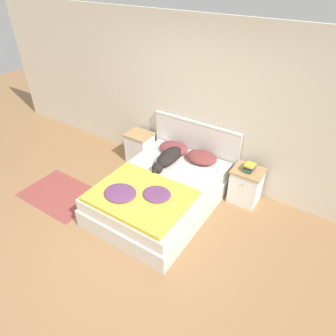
# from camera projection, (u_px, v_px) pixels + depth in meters

# --- Properties ---
(ground_plane) EXTENTS (16.00, 16.00, 0.00)m
(ground_plane) POSITION_uv_depth(u_px,v_px,m) (118.00, 249.00, 3.93)
(ground_plane) COLOR #997047
(wall_back) EXTENTS (9.00, 0.06, 2.55)m
(wall_back) POSITION_uv_depth(u_px,v_px,m) (201.00, 104.00, 4.65)
(wall_back) COLOR beige
(wall_back) RESTS_ON ground_plane
(bed) EXTENTS (1.48, 2.03, 0.48)m
(bed) POSITION_uv_depth(u_px,v_px,m) (161.00, 193.00, 4.50)
(bed) COLOR silver
(bed) RESTS_ON ground_plane
(headboard) EXTENTS (1.56, 0.06, 1.01)m
(headboard) POSITION_uv_depth(u_px,v_px,m) (195.00, 147.00, 5.04)
(headboard) COLOR silver
(headboard) RESTS_ON ground_plane
(nightstand_left) EXTENTS (0.45, 0.40, 0.57)m
(nightstand_left) POSITION_uv_depth(u_px,v_px,m) (140.00, 147.00, 5.49)
(nightstand_left) COLOR white
(nightstand_left) RESTS_ON ground_plane
(nightstand_right) EXTENTS (0.45, 0.40, 0.57)m
(nightstand_right) POSITION_uv_depth(u_px,v_px,m) (246.00, 185.00, 4.57)
(nightstand_right) COLOR white
(nightstand_right) RESTS_ON ground_plane
(pillow_left) EXTENTS (0.50, 0.38, 0.14)m
(pillow_left) POSITION_uv_depth(u_px,v_px,m) (174.00, 148.00, 4.96)
(pillow_left) COLOR brown
(pillow_left) RESTS_ON bed
(pillow_right) EXTENTS (0.50, 0.38, 0.14)m
(pillow_right) POSITION_uv_depth(u_px,v_px,m) (202.00, 157.00, 4.73)
(pillow_right) COLOR brown
(pillow_right) RESTS_ON bed
(quilt) EXTENTS (1.29, 1.00, 0.12)m
(quilt) POSITION_uv_depth(u_px,v_px,m) (140.00, 195.00, 4.01)
(quilt) COLOR yellow
(quilt) RESTS_ON bed
(dog) EXTENTS (0.26, 0.81, 0.23)m
(dog) POSITION_uv_depth(u_px,v_px,m) (168.00, 158.00, 4.65)
(dog) COLOR black
(dog) RESTS_ON bed
(book_stack) EXTENTS (0.15, 0.23, 0.10)m
(book_stack) POSITION_uv_depth(u_px,v_px,m) (250.00, 167.00, 4.38)
(book_stack) COLOR #703D7F
(book_stack) RESTS_ON nightstand_right
(rug) EXTENTS (1.21, 0.84, 0.00)m
(rug) POSITION_uv_depth(u_px,v_px,m) (60.00, 194.00, 4.84)
(rug) COLOR #93423D
(rug) RESTS_ON ground_plane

